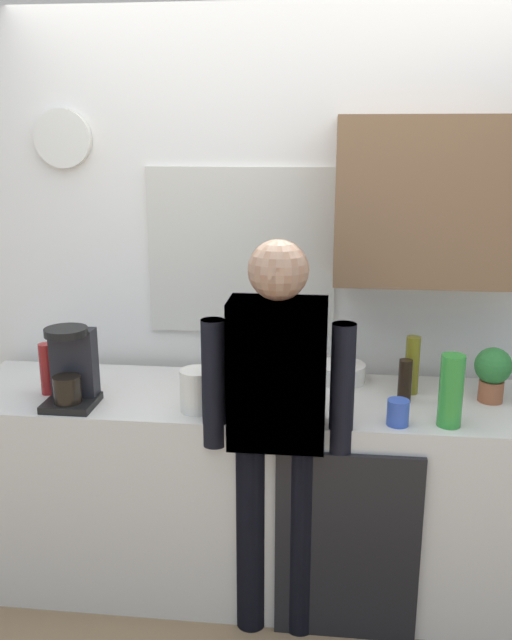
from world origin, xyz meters
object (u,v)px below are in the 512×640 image
at_px(person_at_sink, 277,412).
at_px(bottle_clear_soda, 451,391).
at_px(mixing_bowl, 341,373).
at_px(bottle_red_vinegar, 48,369).
at_px(bottle_dark_sauce, 405,381).
at_px(potted_plant, 493,371).
at_px(storage_canister, 198,390).
at_px(person_guest, 277,412).
at_px(bottle_olive_oil, 412,365).
at_px(coffee_maker, 72,370).
at_px(cup_blue_mug, 398,413).

bearing_deg(person_at_sink, bottle_clear_soda, -0.04).
bearing_deg(mixing_bowl, bottle_red_vinegar, -166.91).
xyz_separation_m(bottle_dark_sauce, potted_plant, (0.35, 0.04, 0.04)).
distance_m(potted_plant, storage_canister, 1.21).
relative_size(bottle_dark_sauce, storage_canister, 1.06).
height_order(storage_canister, person_guest, person_guest).
xyz_separation_m(bottle_red_vinegar, person_guest, (0.99, -0.23, -0.05)).
bearing_deg(bottle_olive_oil, person_guest, -143.21).
bearing_deg(coffee_maker, bottle_clear_soda, -1.85).
bearing_deg(bottle_clear_soda, bottle_olive_oil, 107.98).
relative_size(coffee_maker, bottle_red_vinegar, 1.50).
bearing_deg(storage_canister, cup_blue_mug, -3.97).
bearing_deg(bottle_olive_oil, bottle_dark_sauce, -110.78).
bearing_deg(bottle_dark_sauce, bottle_red_vinegar, -177.10).
xyz_separation_m(bottle_olive_oil, cup_blue_mug, (-0.09, -0.34, -0.07)).
relative_size(bottle_red_vinegar, cup_blue_mug, 2.20).
relative_size(bottle_clear_soda, bottle_olive_oil, 1.12).
height_order(bottle_olive_oil, mixing_bowl, bottle_olive_oil).
distance_m(coffee_maker, person_guest, 0.86).
height_order(bottle_clear_soda, person_at_sink, person_at_sink).
distance_m(coffee_maker, cup_blue_mug, 1.30).
bearing_deg(bottle_red_vinegar, bottle_clear_soda, -5.24).
height_order(coffee_maker, cup_blue_mug, coffee_maker).
xyz_separation_m(bottle_dark_sauce, mixing_bowl, (-0.26, 0.21, -0.05)).
xyz_separation_m(storage_canister, person_at_sink, (0.33, -0.12, -0.03)).
relative_size(mixing_bowl, storage_canister, 1.29).
height_order(mixing_bowl, potted_plant, potted_plant).
xyz_separation_m(mixing_bowl, potted_plant, (0.61, -0.17, 0.09)).
bearing_deg(potted_plant, person_at_sink, -158.09).
height_order(coffee_maker, person_at_sink, person_at_sink).
bearing_deg(bottle_red_vinegar, person_guest, -12.90).
bearing_deg(mixing_bowl, storage_canister, -144.94).
height_order(person_at_sink, person_guest, same).
xyz_separation_m(mixing_bowl, person_at_sink, (-0.24, -0.52, 0.02)).
height_order(storage_canister, person_at_sink, person_at_sink).
relative_size(bottle_clear_soda, mixing_bowl, 1.27).
height_order(coffee_maker, bottle_olive_oil, coffee_maker).
height_order(bottle_clear_soda, person_guest, person_guest).
bearing_deg(bottle_olive_oil, mixing_bowl, 159.34).
distance_m(bottle_olive_oil, storage_canister, 0.91).
xyz_separation_m(coffee_maker, bottle_dark_sauce, (1.35, 0.18, -0.06)).
bearing_deg(bottle_dark_sauce, potted_plant, 6.66).
height_order(bottle_clear_soda, potted_plant, bottle_clear_soda).
bearing_deg(potted_plant, coffee_maker, -172.65).
relative_size(bottle_dark_sauce, person_at_sink, 0.11).
bearing_deg(bottle_olive_oil, potted_plant, -10.54).
bearing_deg(potted_plant, storage_canister, -169.03).
xyz_separation_m(coffee_maker, bottle_clear_soda, (1.49, -0.05, -0.01)).
bearing_deg(storage_canister, person_guest, -19.46).
relative_size(cup_blue_mug, person_at_sink, 0.06).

